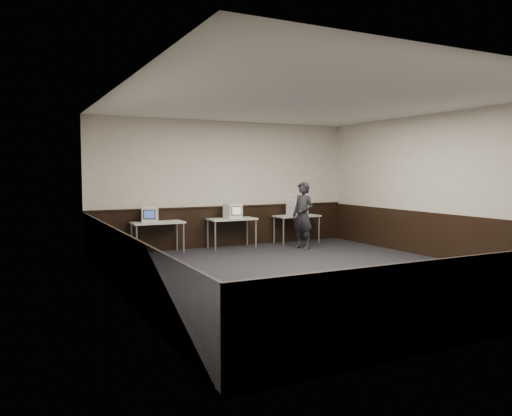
# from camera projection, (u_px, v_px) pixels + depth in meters

# --- Properties ---
(floor) EXTENTS (8.00, 8.00, 0.00)m
(floor) POSITION_uv_depth(u_px,v_px,m) (311.00, 274.00, 9.32)
(floor) COLOR black
(floor) RESTS_ON ground
(ceiling) EXTENTS (8.00, 8.00, 0.00)m
(ceiling) POSITION_uv_depth(u_px,v_px,m) (312.00, 101.00, 9.09)
(ceiling) COLOR white
(ceiling) RESTS_ON back_wall
(back_wall) EXTENTS (7.00, 0.00, 7.00)m
(back_wall) POSITION_uv_depth(u_px,v_px,m) (225.00, 184.00, 12.76)
(back_wall) COLOR beige
(back_wall) RESTS_ON ground
(front_wall) EXTENTS (7.00, 0.00, 7.00)m
(front_wall) POSITION_uv_depth(u_px,v_px,m) (506.00, 200.00, 5.65)
(front_wall) COLOR beige
(front_wall) RESTS_ON ground
(left_wall) EXTENTS (0.00, 8.00, 8.00)m
(left_wall) POSITION_uv_depth(u_px,v_px,m) (119.00, 192.00, 7.63)
(left_wall) COLOR beige
(left_wall) RESTS_ON ground
(right_wall) EXTENTS (0.00, 8.00, 8.00)m
(right_wall) POSITION_uv_depth(u_px,v_px,m) (447.00, 186.00, 10.79)
(right_wall) COLOR beige
(right_wall) RESTS_ON ground
(wainscot_back) EXTENTS (6.98, 0.04, 1.00)m
(wainscot_back) POSITION_uv_depth(u_px,v_px,m) (226.00, 227.00, 12.83)
(wainscot_back) COLOR black
(wainscot_back) RESTS_ON back_wall
(wainscot_front) EXTENTS (6.98, 0.04, 1.00)m
(wainscot_front) POSITION_uv_depth(u_px,v_px,m) (500.00, 295.00, 5.75)
(wainscot_front) COLOR black
(wainscot_front) RESTS_ON front_wall
(wainscot_left) EXTENTS (0.04, 7.98, 1.00)m
(wainscot_left) POSITION_uv_depth(u_px,v_px,m) (122.00, 263.00, 7.72)
(wainscot_left) COLOR black
(wainscot_left) RESTS_ON left_wall
(wainscot_right) EXTENTS (0.04, 7.98, 1.00)m
(wainscot_right) POSITION_uv_depth(u_px,v_px,m) (445.00, 237.00, 10.86)
(wainscot_right) COLOR black
(wainscot_right) RESTS_ON right_wall
(wainscot_rail) EXTENTS (6.98, 0.06, 0.04)m
(wainscot_rail) POSITION_uv_depth(u_px,v_px,m) (226.00, 207.00, 12.77)
(wainscot_rail) COLOR black
(wainscot_rail) RESTS_ON wainscot_back
(desk_left) EXTENTS (1.20, 0.60, 0.75)m
(desk_left) POSITION_uv_depth(u_px,v_px,m) (157.00, 225.00, 11.62)
(desk_left) COLOR beige
(desk_left) RESTS_ON ground
(desk_center) EXTENTS (1.20, 0.60, 0.75)m
(desk_center) POSITION_uv_depth(u_px,v_px,m) (232.00, 221.00, 12.48)
(desk_center) COLOR beige
(desk_center) RESTS_ON ground
(desk_right) EXTENTS (1.20, 0.60, 0.75)m
(desk_right) POSITION_uv_depth(u_px,v_px,m) (297.00, 218.00, 13.33)
(desk_right) COLOR beige
(desk_right) RESTS_ON ground
(emac_left) EXTENTS (0.46, 0.47, 0.36)m
(emac_left) POSITION_uv_depth(u_px,v_px,m) (150.00, 214.00, 11.50)
(emac_left) COLOR white
(emac_left) RESTS_ON desk_left
(emac_center) EXTENTS (0.40, 0.42, 0.37)m
(emac_center) POSITION_uv_depth(u_px,v_px,m) (233.00, 211.00, 12.42)
(emac_center) COLOR white
(emac_center) RESTS_ON desk_center
(emac_right) EXTENTS (0.46, 0.49, 0.43)m
(emac_right) POSITION_uv_depth(u_px,v_px,m) (297.00, 207.00, 13.32)
(emac_right) COLOR white
(emac_right) RESTS_ON desk_right
(person) EXTENTS (0.57, 0.70, 1.66)m
(person) POSITION_uv_depth(u_px,v_px,m) (303.00, 215.00, 12.35)
(person) COLOR black
(person) RESTS_ON ground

